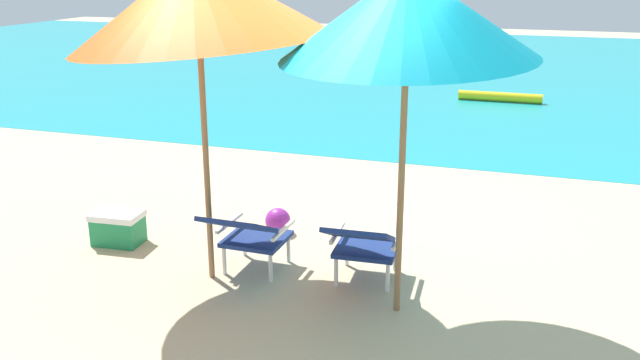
{
  "coord_description": "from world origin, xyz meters",
  "views": [
    {
      "loc": [
        1.84,
        -5.12,
        2.63
      ],
      "look_at": [
        0.0,
        0.44,
        0.75
      ],
      "focal_mm": 38.41,
      "sensor_mm": 36.0,
      "label": 1
    }
  ],
  "objects_px": {
    "beach_umbrella_left": "(198,0)",
    "beach_ball": "(278,221)",
    "swim_buoy": "(500,97)",
    "cooler_box": "(118,228)",
    "lounge_chair_right": "(363,242)",
    "beach_umbrella_right": "(408,13)",
    "lounge_chair_left": "(248,233)"
  },
  "relations": [
    {
      "from": "lounge_chair_left",
      "to": "beach_umbrella_right",
      "type": "bearing_deg",
      "value": -8.42
    },
    {
      "from": "beach_umbrella_left",
      "to": "swim_buoy",
      "type": "bearing_deg",
      "value": 78.44
    },
    {
      "from": "beach_umbrella_left",
      "to": "beach_ball",
      "type": "height_order",
      "value": "beach_umbrella_left"
    },
    {
      "from": "lounge_chair_right",
      "to": "beach_umbrella_left",
      "type": "height_order",
      "value": "beach_umbrella_left"
    },
    {
      "from": "swim_buoy",
      "to": "beach_ball",
      "type": "relative_size",
      "value": 6.17
    },
    {
      "from": "swim_buoy",
      "to": "cooler_box",
      "type": "distance_m",
      "value": 8.91
    },
    {
      "from": "beach_umbrella_left",
      "to": "beach_umbrella_right",
      "type": "distance_m",
      "value": 1.66
    },
    {
      "from": "swim_buoy",
      "to": "cooler_box",
      "type": "height_order",
      "value": "cooler_box"
    },
    {
      "from": "beach_umbrella_right",
      "to": "lounge_chair_left",
      "type": "bearing_deg",
      "value": 171.58
    },
    {
      "from": "lounge_chair_left",
      "to": "beach_umbrella_left",
      "type": "height_order",
      "value": "beach_umbrella_left"
    },
    {
      "from": "beach_umbrella_left",
      "to": "cooler_box",
      "type": "distance_m",
      "value": 2.52
    },
    {
      "from": "lounge_chair_left",
      "to": "beach_umbrella_right",
      "type": "relative_size",
      "value": 0.33
    },
    {
      "from": "lounge_chair_right",
      "to": "beach_umbrella_right",
      "type": "distance_m",
      "value": 1.94
    },
    {
      "from": "swim_buoy",
      "to": "beach_umbrella_left",
      "type": "bearing_deg",
      "value": -101.56
    },
    {
      "from": "lounge_chair_right",
      "to": "swim_buoy",
      "type": "bearing_deg",
      "value": 86.65
    },
    {
      "from": "lounge_chair_left",
      "to": "beach_umbrella_right",
      "type": "xyz_separation_m",
      "value": [
        1.36,
        -0.2,
        1.88
      ]
    },
    {
      "from": "beach_umbrella_right",
      "to": "cooler_box",
      "type": "bearing_deg",
      "value": 170.7
    },
    {
      "from": "swim_buoy",
      "to": "beach_ball",
      "type": "bearing_deg",
      "value": -101.98
    },
    {
      "from": "beach_umbrella_right",
      "to": "beach_ball",
      "type": "height_order",
      "value": "beach_umbrella_right"
    },
    {
      "from": "swim_buoy",
      "to": "beach_ball",
      "type": "xyz_separation_m",
      "value": [
        -1.62,
        -7.65,
        0.03
      ]
    },
    {
      "from": "swim_buoy",
      "to": "lounge_chair_left",
      "type": "distance_m",
      "value": 8.8
    },
    {
      "from": "cooler_box",
      "to": "lounge_chair_right",
      "type": "bearing_deg",
      "value": -3.67
    },
    {
      "from": "swim_buoy",
      "to": "beach_umbrella_right",
      "type": "distance_m",
      "value": 9.13
    },
    {
      "from": "lounge_chair_left",
      "to": "cooler_box",
      "type": "distance_m",
      "value": 1.54
    },
    {
      "from": "lounge_chair_left",
      "to": "beach_umbrella_right",
      "type": "distance_m",
      "value": 2.33
    },
    {
      "from": "swim_buoy",
      "to": "beach_umbrella_right",
      "type": "bearing_deg",
      "value": -90.89
    },
    {
      "from": "swim_buoy",
      "to": "beach_umbrella_left",
      "type": "relative_size",
      "value": 0.58
    },
    {
      "from": "lounge_chair_left",
      "to": "beach_umbrella_left",
      "type": "xyz_separation_m",
      "value": [
        -0.3,
        -0.12,
        1.94
      ]
    },
    {
      "from": "beach_umbrella_left",
      "to": "beach_umbrella_right",
      "type": "xyz_separation_m",
      "value": [
        1.66,
        -0.08,
        -0.06
      ]
    },
    {
      "from": "lounge_chair_right",
      "to": "beach_ball",
      "type": "bearing_deg",
      "value": 141.27
    },
    {
      "from": "lounge_chair_left",
      "to": "beach_umbrella_left",
      "type": "bearing_deg",
      "value": -158.44
    },
    {
      "from": "lounge_chair_right",
      "to": "cooler_box",
      "type": "bearing_deg",
      "value": 176.33
    }
  ]
}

